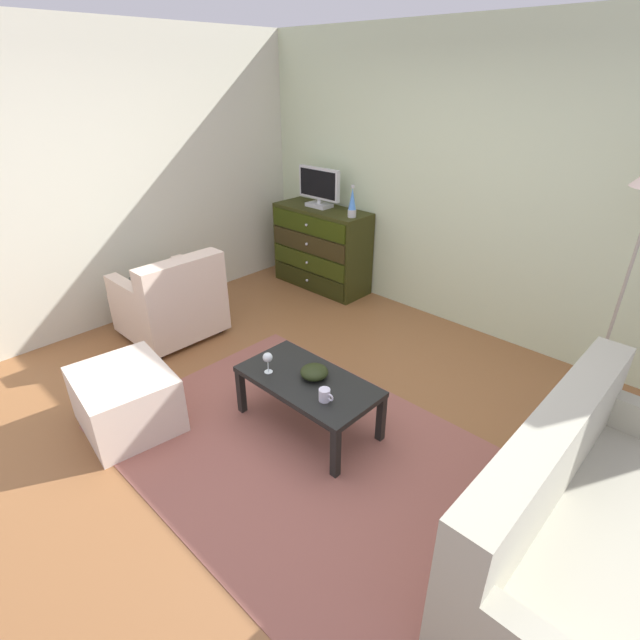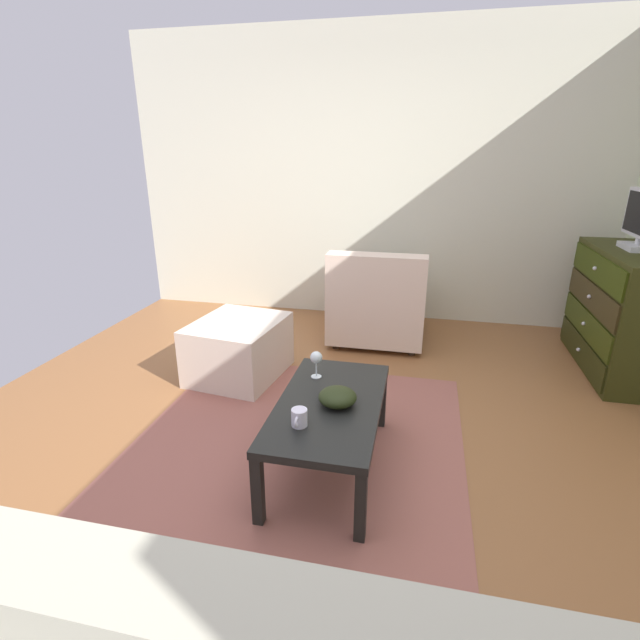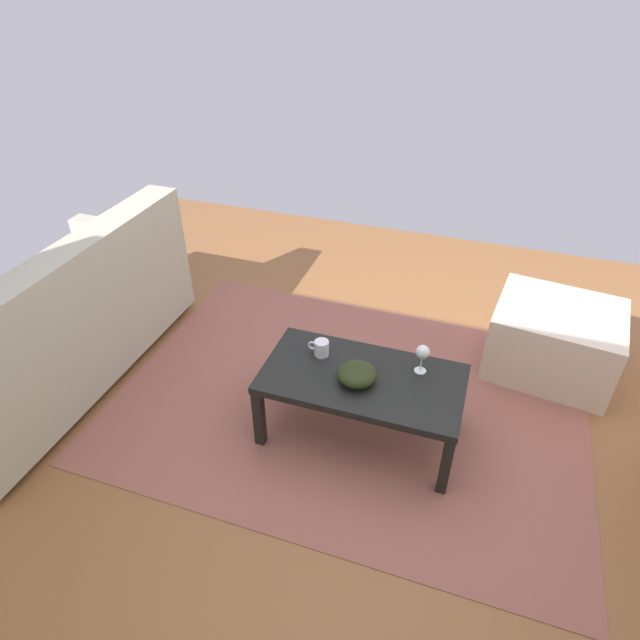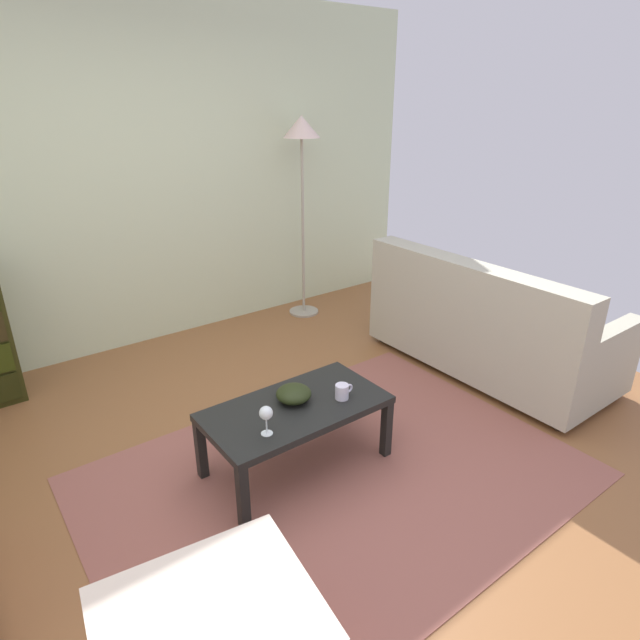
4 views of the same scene
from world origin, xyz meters
name	(u,v)px [view 3 (image 3 of 4)]	position (x,y,z in m)	size (l,w,h in m)	color
ground_plane	(374,435)	(0.00, 0.00, -0.03)	(5.60, 4.97, 0.05)	brown
area_rug	(349,399)	(0.20, -0.20, 0.00)	(2.60, 1.90, 0.01)	#95564A
coffee_table	(362,383)	(0.08, 0.02, 0.35)	(1.00, 0.53, 0.40)	black
wine_glass	(423,353)	(-0.19, -0.11, 0.52)	(0.07, 0.07, 0.16)	silver
mug	(321,348)	(0.33, -0.07, 0.44)	(0.11, 0.08, 0.08)	silver
bowl_decorative	(357,374)	(0.10, 0.07, 0.44)	(0.20, 0.20, 0.09)	black
couch_large	(56,328)	(1.88, 0.13, 0.34)	(0.85, 1.80, 0.89)	#332319
ottoman	(553,340)	(-0.87, -0.86, 0.22)	(0.70, 0.60, 0.43)	beige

